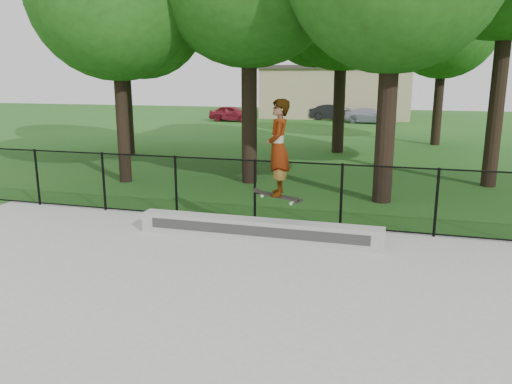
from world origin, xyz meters
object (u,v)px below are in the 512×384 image
car_a (232,113)px  car_c (370,116)px  skater_airborne (278,149)px  car_b (334,112)px  grind_ledge (258,229)px

car_a → car_c: car_a is taller
car_a → skater_airborne: size_ratio=1.71×
car_b → car_a: bearing=118.9°
grind_ledge → car_a: 29.02m
grind_ledge → skater_airborne: size_ratio=2.51×
grind_ledge → car_c: car_c is taller
car_a → skater_airborne: (10.14, -27.43, 1.40)m
car_b → car_c: bearing=-121.0°
car_c → car_a: bearing=106.2°
car_a → car_c: bearing=-77.7°
car_b → skater_airborne: 30.91m
car_c → skater_airborne: bearing=-170.9°
car_a → skater_airborne: bearing=-154.0°
car_a → skater_airborne: 29.27m
car_b → car_c: size_ratio=0.97×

